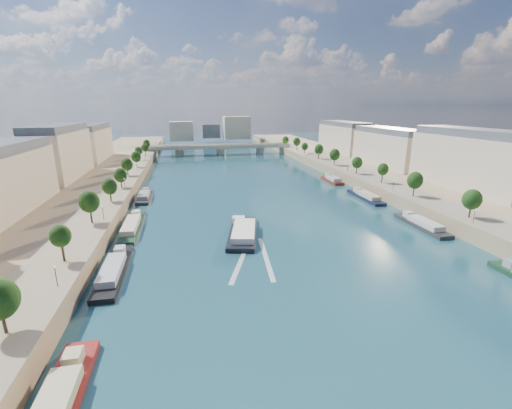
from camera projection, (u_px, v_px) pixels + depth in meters
name	position (u px, v px, depth m)	size (l,w,h in m)	color
ground	(256.00, 200.00, 141.46)	(700.00, 700.00, 0.00)	#0D343C
quay_left	(66.00, 204.00, 126.76)	(44.00, 520.00, 5.00)	#9E8460
quay_right	(412.00, 186.00, 154.77)	(44.00, 520.00, 5.00)	#9E8460
pave_left	(108.00, 195.00, 128.97)	(14.00, 520.00, 0.10)	gray
pave_right	(382.00, 182.00, 151.14)	(14.00, 520.00, 0.10)	gray
trees_left	(113.00, 180.00, 129.73)	(4.80, 268.80, 8.26)	#382B1E
trees_right	(368.00, 166.00, 158.65)	(4.80, 268.80, 8.26)	#382B1E
lamps_left	(115.00, 194.00, 119.68)	(0.36, 200.36, 4.28)	black
lamps_right	(368.00, 174.00, 154.21)	(0.36, 200.36, 4.28)	black
buildings_left	(34.00, 163.00, 131.64)	(16.00, 226.00, 23.20)	beige
buildings_right	(424.00, 151.00, 164.70)	(16.00, 226.00, 23.20)	beige
skyline	(215.00, 129.00, 344.48)	(79.00, 42.00, 22.00)	beige
bridge	(221.00, 148.00, 271.31)	(112.00, 12.00, 8.15)	#C1B79E
tour_barge	(243.00, 232.00, 102.79)	(13.50, 28.14, 3.74)	black
wake	(254.00, 258.00, 87.44)	(13.22, 25.99, 0.04)	silver
moored_barges_left	(115.00, 268.00, 80.42)	(5.00, 153.94, 3.60)	#1B223B
moored_barges_right	(426.00, 227.00, 107.84)	(5.00, 162.03, 3.60)	black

